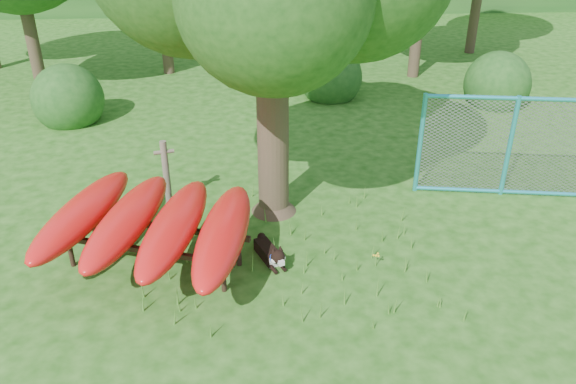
{
  "coord_description": "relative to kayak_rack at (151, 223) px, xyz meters",
  "views": [
    {
      "loc": [
        -0.37,
        -6.7,
        5.13
      ],
      "look_at": [
        0.2,
        1.2,
        1.0
      ],
      "focal_mm": 35.0,
      "sensor_mm": 36.0,
      "label": 1
    }
  ],
  "objects": [
    {
      "name": "kayak_rack",
      "position": [
        0.0,
        0.0,
        0.0
      ],
      "size": [
        3.48,
        3.75,
        1.01
      ],
      "rotation": [
        0.0,
        0.0,
        -0.33
      ],
      "color": "black",
      "rests_on": "ground"
    },
    {
      "name": "shrub_left",
      "position": [
        -3.08,
        6.74,
        -0.78
      ],
      "size": [
        1.8,
        1.8,
        1.8
      ],
      "primitive_type": "sphere",
      "color": "#1B4C18",
      "rests_on": "ground"
    },
    {
      "name": "wildflower_clump",
      "position": [
        3.46,
        -0.27,
        -0.59
      ],
      "size": [
        0.11,
        0.1,
        0.23
      ],
      "rotation": [
        0.0,
        0.0,
        0.35
      ],
      "color": "#49812A",
      "rests_on": "ground"
    },
    {
      "name": "shrub_right",
      "position": [
        8.42,
        7.24,
        -0.78
      ],
      "size": [
        1.8,
        1.8,
        1.8
      ],
      "primitive_type": "sphere",
      "color": "#1B4C18",
      "rests_on": "ground"
    },
    {
      "name": "ground",
      "position": [
        1.92,
        -0.76,
        -0.78
      ],
      "size": [
        80.0,
        80.0,
        0.0
      ],
      "primitive_type": "plane",
      "color": "#1A4F0F",
      "rests_on": "ground"
    },
    {
      "name": "fence_section",
      "position": [
        6.42,
        1.97,
        0.22
      ],
      "size": [
        3.38,
        0.65,
        3.32
      ],
      "rotation": [
        0.0,
        0.0,
        -0.17
      ],
      "color": "#2AA9C4",
      "rests_on": "ground"
    },
    {
      "name": "husky_dog",
      "position": [
        1.81,
        -0.03,
        -0.62
      ],
      "size": [
        0.5,
        0.94,
        0.43
      ],
      "rotation": [
        0.0,
        0.0,
        0.38
      ],
      "color": "black",
      "rests_on": "ground"
    },
    {
      "name": "wooden_post",
      "position": [
        -0.0,
        1.89,
        -0.07
      ],
      "size": [
        0.37,
        0.16,
        1.34
      ],
      "rotation": [
        0.0,
        0.0,
        0.25
      ],
      "color": "brown",
      "rests_on": "ground"
    },
    {
      "name": "shrub_mid",
      "position": [
        3.92,
        8.24,
        -0.78
      ],
      "size": [
        1.8,
        1.8,
        1.8
      ],
      "primitive_type": "sphere",
      "color": "#1B4C18",
      "rests_on": "ground"
    }
  ]
}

